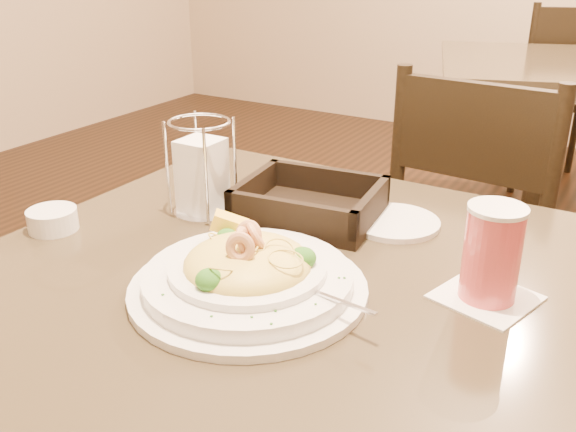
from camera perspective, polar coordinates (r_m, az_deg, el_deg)
The scene contains 10 objects.
main_table at distance 1.07m, azimuth -0.57°, elevation -16.24°, with size 0.90×0.90×0.75m.
background_table at distance 2.87m, azimuth 22.22°, elevation 7.97°, with size 1.14×1.14×0.75m.
dining_chair_near at distance 1.73m, azimuth 16.57°, elevation -1.50°, with size 0.45×0.45×0.93m.
dining_chair_far at distance 3.53m, azimuth 22.81°, elevation 10.18°, with size 0.54×0.54×0.93m.
pasta_bowl at distance 0.87m, azimuth -3.59°, elevation -5.14°, with size 0.36×0.33×0.10m.
drink_glass at distance 0.88m, azimuth 17.66°, elevation -3.26°, with size 0.15×0.15×0.13m.
bread_basket at distance 1.10m, azimuth 1.95°, elevation 0.89°, with size 0.25×0.21×0.06m.
napkin_caddy at distance 1.11m, azimuth -7.65°, elevation 3.72°, with size 0.11×0.11×0.17m.
side_plate at distance 1.10m, azimuth 9.44°, elevation -0.56°, with size 0.15×0.15×0.01m, color white.
butter_ramekin at distance 1.13m, azimuth -20.20°, elevation -0.31°, with size 0.08×0.08×0.04m, color white.
Camera 1 is at (0.43, -0.70, 1.20)m, focal length 40.00 mm.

